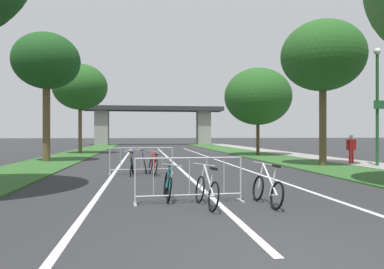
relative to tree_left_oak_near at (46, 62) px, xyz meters
name	(u,v)px	position (x,y,z in m)	size (l,w,h in m)	color
ground_plane	(279,259)	(7.11, -17.09, -5.69)	(300.00, 300.00, 0.00)	#2B2B2D
grass_verge_left	(77,154)	(0.29, 8.00, -5.67)	(3.26, 61.34, 0.05)	#2D5B26
grass_verge_right	(245,153)	(13.92, 8.00, -5.67)	(3.26, 61.34, 0.05)	#2D5B26
sidewalk_path_right	(277,152)	(16.71, 8.00, -5.65)	(2.33, 61.34, 0.08)	gray
lane_stripe_center	(171,160)	(7.11, 0.65, -5.69)	(0.14, 35.48, 0.01)	silver
lane_stripe_right_lane	(216,160)	(9.96, 0.65, -5.69)	(0.14, 35.48, 0.01)	silver
lane_stripe_left_lane	(123,160)	(4.25, 0.65, -5.69)	(0.14, 35.48, 0.01)	silver
overpass_bridge	(154,118)	(7.11, 33.60, -1.61)	(20.93, 4.00, 5.75)	#2D2D30
tree_left_oak_near	(46,62)	(0.00, 0.00, 0.00)	(3.74, 3.74, 7.34)	brown
tree_left_pine_near	(80,87)	(0.42, 8.71, -0.30)	(4.35, 4.35, 7.26)	brown
tree_right_pine_far	(323,56)	(14.21, -4.67, -0.27)	(4.08, 4.08, 7.19)	brown
tree_right_cypress_far	(258,97)	(13.89, 4.45, -1.32)	(4.96, 4.96, 6.49)	#4C3823
lamppost_with_sign	(377,97)	(16.55, -5.51, -2.33)	(0.56, 0.32, 5.71)	#1E4C23
crowd_barrier_nearest	(189,180)	(6.46, -13.24, -5.17)	(2.55, 0.57, 1.05)	#ADADB2
crowd_barrier_second	(142,161)	(5.36, -6.93, -5.17)	(2.55, 0.58, 1.05)	#ADADB2
bicycle_purple_0	(145,163)	(5.48, -6.41, -5.30)	(0.52, 1.70, 1.02)	black
bicycle_white_1	(267,190)	(8.14, -13.74, -5.34)	(0.48, 1.67, 0.94)	black
bicycle_blue_2	(131,165)	(4.96, -7.30, -5.31)	(0.44, 1.64, 0.99)	black
bicycle_red_3	(153,166)	(5.80, -7.43, -5.32)	(0.45, 1.66, 0.94)	black
bicycle_silver_4	(207,190)	(6.77, -13.76, -5.33)	(0.52, 1.64, 0.93)	black
bicycle_teal_5	(168,185)	(6.00, -12.69, -5.34)	(0.46, 1.58, 0.91)	black
bicycle_orange_6	(132,163)	(4.96, -6.36, -5.32)	(0.54, 1.74, 0.92)	black
pedestrian_in_red_jacket	(351,146)	(16.18, -3.93, -4.75)	(0.56, 0.33, 1.55)	#B21E1E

